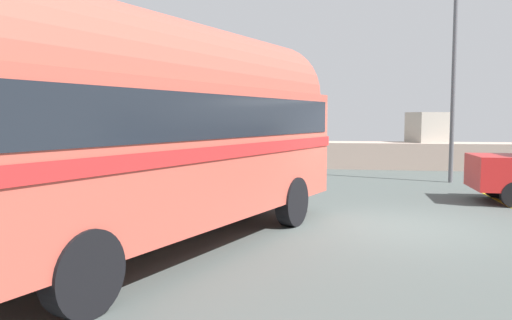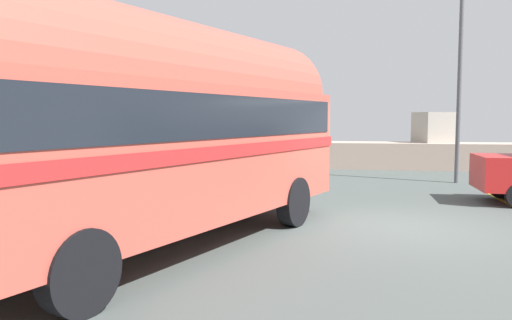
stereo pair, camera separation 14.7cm
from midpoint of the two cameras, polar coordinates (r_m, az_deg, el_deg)
ground at (r=10.25m, az=16.26°, el=-7.36°), size 32.00×26.00×0.02m
breakwater at (r=21.86m, az=12.97°, el=0.84°), size 31.36×2.07×2.49m
vintage_coach at (r=8.18m, az=-10.23°, el=4.12°), size 5.21×8.88×3.70m
lamp_post at (r=17.78m, az=22.06°, el=9.37°), size 0.52×1.10×6.50m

